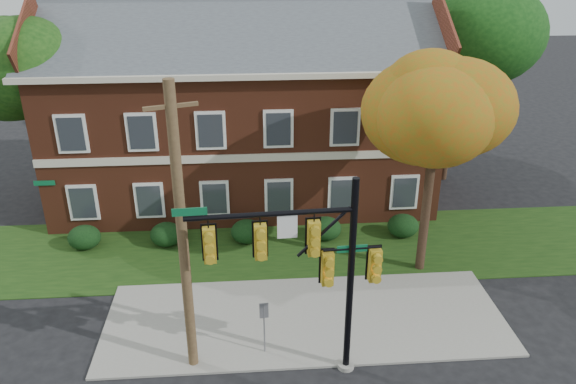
{
  "coord_description": "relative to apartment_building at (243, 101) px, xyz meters",
  "views": [
    {
      "loc": [
        -1.85,
        -15.08,
        12.38
      ],
      "look_at": [
        -0.46,
        3.0,
        4.07
      ],
      "focal_mm": 35.0,
      "sensor_mm": 36.0,
      "label": 1
    }
  ],
  "objects": [
    {
      "name": "hedge_center",
      "position": [
        0.0,
        -5.25,
        -4.46
      ],
      "size": [
        1.4,
        1.26,
        1.05
      ],
      "primitive_type": "ellipsoid",
      "color": "black",
      "rests_on": "ground"
    },
    {
      "name": "tree_near_right",
      "position": [
        7.22,
        -8.09,
        1.68
      ],
      "size": [
        4.5,
        4.25,
        8.58
      ],
      "color": "black",
      "rests_on": "ground"
    },
    {
      "name": "apartment_building",
      "position": [
        0.0,
        0.0,
        0.0
      ],
      "size": [
        18.8,
        8.8,
        9.74
      ],
      "color": "brown",
      "rests_on": "ground"
    },
    {
      "name": "sidewalk",
      "position": [
        2.0,
        -10.95,
        -4.95
      ],
      "size": [
        14.0,
        5.0,
        0.08
      ],
      "primitive_type": "cube",
      "color": "gray",
      "rests_on": "ground"
    },
    {
      "name": "tree_right_rear",
      "position": [
        11.31,
        0.86,
        3.13
      ],
      "size": [
        6.3,
        5.95,
        10.62
      ],
      "color": "black",
      "rests_on": "ground"
    },
    {
      "name": "utility_pole",
      "position": [
        -1.77,
        -12.95,
        -0.36
      ],
      "size": [
        1.38,
        0.55,
        9.13
      ],
      "rotation": [
        0.0,
        0.0,
        0.32
      ],
      "color": "brown",
      "rests_on": "ground"
    },
    {
      "name": "hedge_left",
      "position": [
        -3.5,
        -5.25,
        -4.46
      ],
      "size": [
        1.4,
        1.26,
        1.05
      ],
      "primitive_type": "ellipsoid",
      "color": "black",
      "rests_on": "ground"
    },
    {
      "name": "hedge_far_left",
      "position": [
        -7.0,
        -5.25,
        -4.46
      ],
      "size": [
        1.4,
        1.26,
        1.05
      ],
      "primitive_type": "ellipsoid",
      "color": "black",
      "rests_on": "ground"
    },
    {
      "name": "tree_far_rear",
      "position": [
        1.34,
        7.84,
        3.86
      ],
      "size": [
        6.84,
        6.46,
        11.52
      ],
      "color": "black",
      "rests_on": "ground"
    },
    {
      "name": "ground",
      "position": [
        2.0,
        -11.95,
        -4.99
      ],
      "size": [
        120.0,
        120.0,
        0.0
      ],
      "primitive_type": "plane",
      "color": "black",
      "rests_on": "ground"
    },
    {
      "name": "hedge_right",
      "position": [
        3.5,
        -5.25,
        -4.46
      ],
      "size": [
        1.4,
        1.26,
        1.05
      ],
      "primitive_type": "ellipsoid",
      "color": "black",
      "rests_on": "ground"
    },
    {
      "name": "hedge_far_right",
      "position": [
        7.0,
        -5.25,
        -4.46
      ],
      "size": [
        1.4,
        1.26,
        1.05
      ],
      "primitive_type": "ellipsoid",
      "color": "black",
      "rests_on": "ground"
    },
    {
      "name": "sign_post",
      "position": [
        0.5,
        -12.6,
        -3.65
      ],
      "size": [
        0.29,
        0.06,
        1.97
      ],
      "rotation": [
        0.0,
        0.0,
        0.1
      ],
      "color": "slate",
      "rests_on": "ground"
    },
    {
      "name": "grass_strip",
      "position": [
        2.0,
        -5.95,
        -4.97
      ],
      "size": [
        30.0,
        6.0,
        0.04
      ],
      "primitive_type": "cube",
      "color": "#193811",
      "rests_on": "ground"
    },
    {
      "name": "tree_left_rear",
      "position": [
        -9.73,
        -1.12,
        1.69
      ],
      "size": [
        5.4,
        5.1,
        8.88
      ],
      "color": "black",
      "rests_on": "ground"
    },
    {
      "name": "traffic_signal",
      "position": [
        1.85,
        -13.52,
        -0.96
      ],
      "size": [
        5.81,
        0.62,
        6.49
      ],
      "rotation": [
        0.0,
        0.0,
        0.05
      ],
      "color": "gray",
      "rests_on": "ground"
    }
  ]
}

